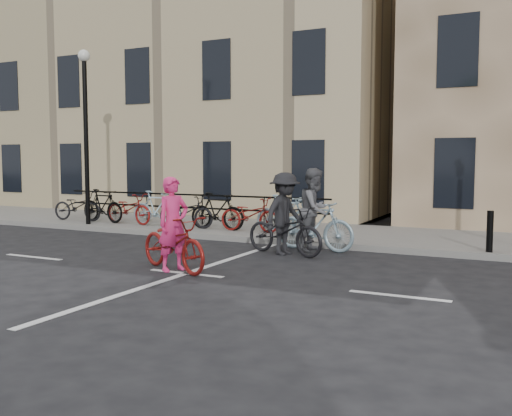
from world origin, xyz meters
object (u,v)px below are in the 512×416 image
at_px(cyclist_grey, 315,218).
at_px(lamp_post, 85,115).
at_px(cyclist_pink, 173,238).
at_px(cyclist_dark, 285,222).

bearing_deg(cyclist_grey, lamp_post, 91.56).
xyz_separation_m(lamp_post, cyclist_pink, (6.12, -4.26, -2.86)).
xyz_separation_m(cyclist_pink, cyclist_dark, (1.19, 2.66, 0.10)).
height_order(cyclist_pink, cyclist_grey, cyclist_grey).
height_order(lamp_post, cyclist_dark, lamp_post).
bearing_deg(cyclist_dark, cyclist_grey, -12.49).
height_order(lamp_post, cyclist_pink, lamp_post).
xyz_separation_m(lamp_post, cyclist_dark, (7.30, -1.60, -2.76)).
relative_size(cyclist_pink, cyclist_grey, 1.04).
bearing_deg(cyclist_dark, lamp_post, 93.04).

